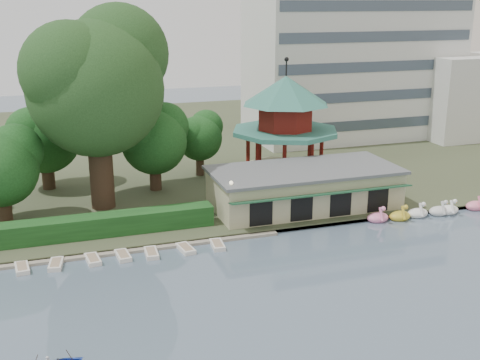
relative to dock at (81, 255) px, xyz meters
name	(u,v)px	position (x,y,z in m)	size (l,w,h in m)	color
ground_plane	(300,340)	(12.00, -17.20, -0.12)	(220.00, 220.00, 0.00)	slate
shore	(151,148)	(12.00, 34.80, 0.08)	(220.00, 70.00, 0.40)	#424930
embankment	(221,237)	(12.00, 0.10, 0.03)	(220.00, 0.60, 0.30)	gray
dock	(81,255)	(0.00, 0.00, 0.00)	(34.00, 1.60, 0.24)	gray
boathouse	(304,187)	(22.00, 4.77, 2.25)	(18.60, 9.39, 3.90)	tan
pavilion	(285,117)	(24.00, 14.80, 7.36)	(12.40, 12.40, 13.50)	tan
office_building	(371,73)	(44.67, 31.80, 9.61)	(38.00, 18.00, 20.00)	silver
hedge	(41,232)	(-3.00, 3.30, 1.18)	(30.00, 2.00, 1.80)	#1C4D1C
lamp_post	(231,195)	(13.50, 1.80, 3.22)	(0.36, 0.36, 4.28)	black
big_tree	(97,78)	(3.18, 11.01, 13.01)	(14.18, 13.21, 19.61)	#3A281C
small_trees	(51,146)	(-1.46, 14.41, 5.98)	(38.96, 17.31, 9.88)	#3A281C
swan_boats	(467,207)	(37.26, -0.64, 0.28)	(22.79, 2.09, 1.92)	pink
moored_rowboats	(56,265)	(-2.02, -1.40, 0.06)	(27.52, 2.76, 0.36)	silver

